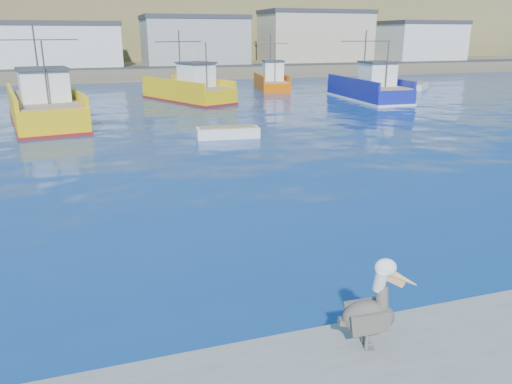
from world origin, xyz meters
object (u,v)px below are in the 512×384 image
trawler_yellow_b (189,90)px  boat_orange (272,81)px  trawler_blue (369,89)px  trawler_yellow_a (45,107)px  skiff_far (419,87)px  skiff_mid (228,133)px  pelican (372,310)px

trawler_yellow_b → boat_orange: 12.53m
trawler_yellow_b → trawler_blue: trawler_blue is taller
trawler_yellow_a → skiff_far: size_ratio=3.54×
trawler_yellow_a → skiff_mid: bearing=-40.2°
trawler_blue → skiff_far: trawler_blue is taller
boat_orange → skiff_mid: boat_orange is taller
pelican → skiff_mid: bearing=81.6°
trawler_yellow_b → trawler_blue: 17.15m
skiff_mid → trawler_blue: bearing=37.4°
trawler_yellow_a → pelican: trawler_yellow_a is taller
trawler_blue → pelican: trawler_blue is taller
trawler_yellow_a → boat_orange: (22.63, 15.41, -0.12)m
trawler_yellow_b → trawler_blue: bearing=-15.3°
trawler_blue → skiff_mid: size_ratio=2.81×
trawler_yellow_a → skiff_far: 40.27m
boat_orange → skiff_far: bearing=-16.0°
skiff_far → boat_orange: bearing=164.0°
trawler_yellow_a → trawler_blue: trawler_yellow_a is taller
trawler_yellow_a → trawler_blue: (28.52, 4.28, -0.11)m
boat_orange → skiff_mid: size_ratio=2.11×
trawler_yellow_b → pelican: (-4.35, -40.10, 0.25)m
boat_orange → skiff_far: size_ratio=2.16×
trawler_blue → skiff_mid: (-17.64, -13.48, -0.75)m
trawler_blue → pelican: 41.26m
trawler_blue → trawler_yellow_b: bearing=164.7°
skiff_mid → pelican: (-3.25, -22.10, 0.99)m
trawler_yellow_b → pelican: 40.34m
trawler_blue → skiff_far: 12.18m
boat_orange → pelican: bearing=-107.8°
trawler_blue → skiff_mid: bearing=-142.6°
trawler_yellow_b → boat_orange: (10.65, 6.61, 0.00)m
boat_orange → skiff_mid: (-11.75, -24.61, -0.74)m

